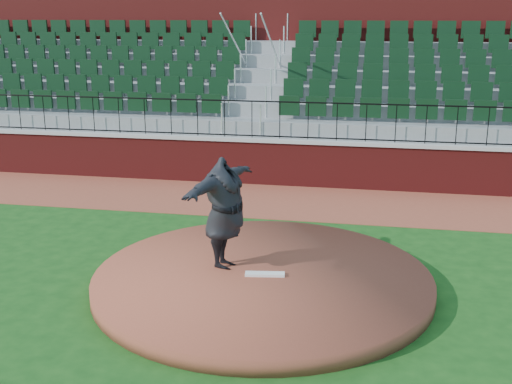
% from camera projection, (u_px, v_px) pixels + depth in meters
% --- Properties ---
extents(ground, '(90.00, 90.00, 0.00)m').
position_uv_depth(ground, '(240.00, 286.00, 11.18)').
color(ground, '#154513').
rests_on(ground, ground).
extents(warning_track, '(34.00, 3.20, 0.01)m').
position_uv_depth(warning_track, '(285.00, 201.00, 16.29)').
color(warning_track, brown).
rests_on(warning_track, ground).
extents(field_wall, '(34.00, 0.35, 1.20)m').
position_uv_depth(field_wall, '(293.00, 164.00, 17.65)').
color(field_wall, maroon).
rests_on(field_wall, ground).
extents(wall_cap, '(34.00, 0.45, 0.10)m').
position_uv_depth(wall_cap, '(294.00, 141.00, 17.47)').
color(wall_cap, '#B7B7B7').
rests_on(wall_cap, field_wall).
extents(wall_railing, '(34.00, 0.05, 1.00)m').
position_uv_depth(wall_railing, '(294.00, 121.00, 17.32)').
color(wall_railing, black).
rests_on(wall_railing, wall_cap).
extents(seating_stands, '(34.00, 5.10, 4.60)m').
position_uv_depth(seating_stands, '(306.00, 91.00, 19.77)').
color(seating_stands, gray).
rests_on(seating_stands, ground).
extents(concourse_wall, '(34.00, 0.50, 5.50)m').
position_uv_depth(concourse_wall, '(315.00, 69.00, 22.30)').
color(concourse_wall, maroon).
rests_on(concourse_wall, ground).
extents(pitchers_mound, '(5.85, 5.85, 0.25)m').
position_uv_depth(pitchers_mound, '(262.00, 280.00, 11.14)').
color(pitchers_mound, brown).
rests_on(pitchers_mound, ground).
extents(pitching_rubber, '(0.70, 0.26, 0.05)m').
position_uv_depth(pitching_rubber, '(265.00, 274.00, 11.01)').
color(pitching_rubber, white).
rests_on(pitching_rubber, pitchers_mound).
extents(pitcher, '(1.17, 2.54, 1.99)m').
position_uv_depth(pitcher, '(225.00, 213.00, 11.14)').
color(pitcher, black).
rests_on(pitcher, pitchers_mound).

